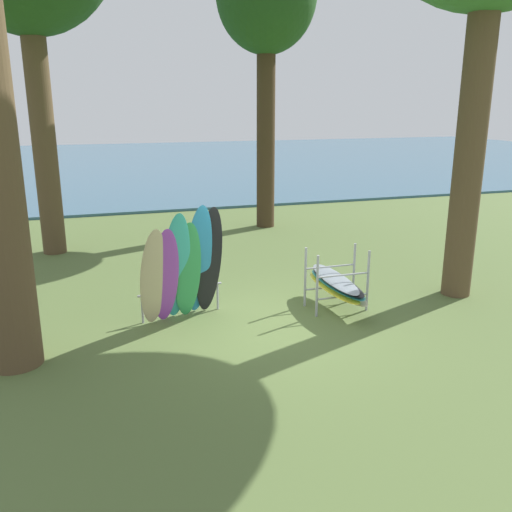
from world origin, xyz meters
TOP-DOWN VIEW (x-y plane):
  - ground_plane at (0.00, 0.00)m, footprint 80.00×80.00m
  - lake_water at (0.00, 29.64)m, footprint 80.00×36.00m
  - tree_mid_behind at (2.61, 8.22)m, footprint 3.10×3.10m
  - leaning_board_pile at (-1.52, 0.78)m, footprint 1.72×0.95m
  - board_storage_rack at (1.54, 0.50)m, footprint 1.15×2.13m

SIDE VIEW (x-z plane):
  - ground_plane at x=0.00m, z-range 0.00..0.00m
  - lake_water at x=0.00m, z-range 0.00..0.10m
  - board_storage_rack at x=1.54m, z-range -0.10..1.15m
  - leaning_board_pile at x=-1.52m, z-range -0.11..2.19m
  - tree_mid_behind at x=2.61m, z-range 2.49..11.54m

